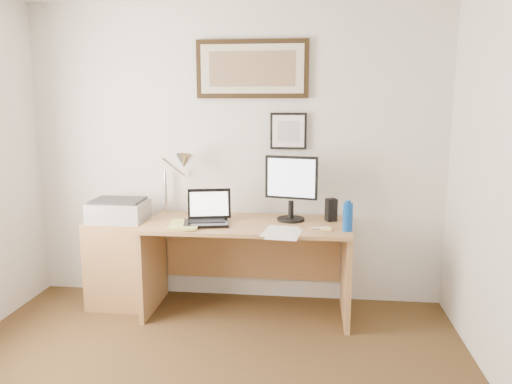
# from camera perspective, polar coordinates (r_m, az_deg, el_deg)

# --- Properties ---
(wall_back) EXTENTS (3.50, 0.02, 2.50)m
(wall_back) POSITION_cam_1_polar(r_m,az_deg,el_deg) (4.23, -2.41, 4.33)
(wall_back) COLOR silver
(wall_back) RESTS_ON ground
(side_cabinet) EXTENTS (0.50, 0.40, 0.73)m
(side_cabinet) POSITION_cam_1_polar(r_m,az_deg,el_deg) (4.35, -15.16, -7.80)
(side_cabinet) COLOR #9D6F42
(side_cabinet) RESTS_ON floor
(water_bottle) EXTENTS (0.07, 0.07, 0.21)m
(water_bottle) POSITION_cam_1_polar(r_m,az_deg,el_deg) (3.73, 10.44, -2.83)
(water_bottle) COLOR #0B3F9A
(water_bottle) RESTS_ON desk
(bottle_cap) EXTENTS (0.04, 0.04, 0.02)m
(bottle_cap) POSITION_cam_1_polar(r_m,az_deg,el_deg) (3.70, 10.50, -1.10)
(bottle_cap) COLOR #0B3F9A
(bottle_cap) RESTS_ON water_bottle
(speaker) EXTENTS (0.10, 0.10, 0.18)m
(speaker) POSITION_cam_1_polar(r_m,az_deg,el_deg) (4.01, 8.59, -2.04)
(speaker) COLOR black
(speaker) RESTS_ON desk
(paper_sheet_a) EXTENTS (0.26, 0.35, 0.00)m
(paper_sheet_a) POSITION_cam_1_polar(r_m,az_deg,el_deg) (3.60, 3.19, -4.83)
(paper_sheet_a) COLOR white
(paper_sheet_a) RESTS_ON desk
(paper_sheet_b) EXTENTS (0.28, 0.37, 0.00)m
(paper_sheet_b) POSITION_cam_1_polar(r_m,az_deg,el_deg) (3.67, 2.79, -4.53)
(paper_sheet_b) COLOR white
(paper_sheet_b) RESTS_ON desk
(sticky_pad) EXTENTS (0.09, 0.09, 0.01)m
(sticky_pad) POSITION_cam_1_polar(r_m,az_deg,el_deg) (3.76, 8.02, -4.20)
(sticky_pad) COLOR #ECD76F
(sticky_pad) RESTS_ON desk
(marker_pen) EXTENTS (0.14, 0.06, 0.02)m
(marker_pen) POSITION_cam_1_polar(r_m,az_deg,el_deg) (3.77, 7.33, -4.10)
(marker_pen) COLOR white
(marker_pen) RESTS_ON desk
(book) EXTENTS (0.25, 0.33, 0.02)m
(book) POSITION_cam_1_polar(r_m,az_deg,el_deg) (3.87, -9.82, -3.75)
(book) COLOR #D8CF65
(book) RESTS_ON desk
(desk) EXTENTS (1.60, 0.70, 0.75)m
(desk) POSITION_cam_1_polar(r_m,az_deg,el_deg) (4.08, -0.85, -6.45)
(desk) COLOR #9D6F42
(desk) RESTS_ON floor
(laptop) EXTENTS (0.38, 0.36, 0.26)m
(laptop) POSITION_cam_1_polar(r_m,az_deg,el_deg) (3.92, -5.59, -2.77)
(laptop) COLOR black
(laptop) RESTS_ON desk
(lcd_monitor) EXTENTS (0.42, 0.22, 0.52)m
(lcd_monitor) POSITION_cam_1_polar(r_m,az_deg,el_deg) (3.95, 4.04, 0.80)
(lcd_monitor) COLOR black
(lcd_monitor) RESTS_ON desk
(printer) EXTENTS (0.44, 0.34, 0.18)m
(printer) POSITION_cam_1_polar(r_m,az_deg,el_deg) (4.21, -15.43, -2.02)
(printer) COLOR #A9A9AC
(printer) RESTS_ON side_cabinet
(desk_lamp) EXTENTS (0.29, 0.27, 0.53)m
(desk_lamp) POSITION_cam_1_polar(r_m,az_deg,el_deg) (4.14, -8.42, 3.21)
(desk_lamp) COLOR silver
(desk_lamp) RESTS_ON desk
(picture_large) EXTENTS (0.92, 0.04, 0.47)m
(picture_large) POSITION_cam_1_polar(r_m,az_deg,el_deg) (4.16, -0.44, 13.89)
(picture_large) COLOR black
(picture_large) RESTS_ON wall_back
(picture_small) EXTENTS (0.30, 0.03, 0.30)m
(picture_small) POSITION_cam_1_polar(r_m,az_deg,el_deg) (4.14, 3.72, 6.96)
(picture_small) COLOR black
(picture_small) RESTS_ON wall_back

